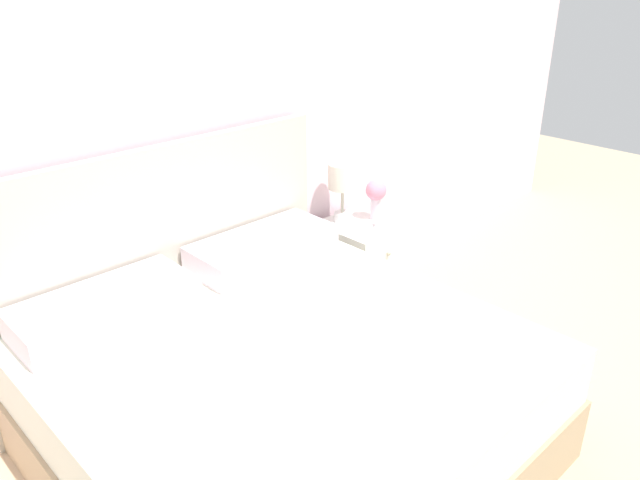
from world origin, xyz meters
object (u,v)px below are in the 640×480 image
Objects in this scene: table_lamp at (343,181)px; flower_vase at (376,194)px; bed at (275,388)px; teacup at (381,224)px; nightstand at (360,264)px.

table_lamp is 0.24m from flower_vase.
bed reaches higher than teacup.
nightstand is 4.23× the size of teacup.
flower_vase reaches higher than nightstand.
flower_vase is (1.36, 0.63, 0.41)m from bed.
table_lamp reaches higher than flower_vase.
bed is 1.39m from nightstand.
bed is at bearing -153.00° from nightstand.
teacup is at bearing -65.41° from table_lamp.
bed is 14.52× the size of teacup.
flower_vase is at bearing 56.83° from teacup.
bed is 1.41m from teacup.
flower_vase is (0.13, -0.00, 0.45)m from nightstand.
flower_vase is at bearing -1.66° from nightstand.
flower_vase is 1.94× the size of teacup.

